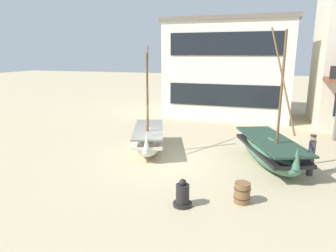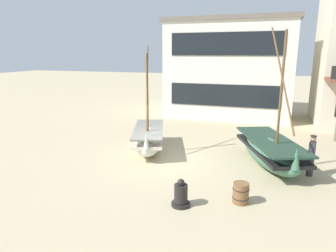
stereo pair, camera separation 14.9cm
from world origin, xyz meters
TOP-DOWN VIEW (x-y plane):
  - ground_plane at (0.00, 0.00)m, footprint 120.00×120.00m
  - fishing_boat_near_left at (-1.08, 1.14)m, footprint 2.70×4.44m
  - fishing_boat_centre_large at (4.75, 0.90)m, footprint 3.33×5.07m
  - fisherman_by_hull at (6.30, 0.20)m, footprint 0.31×0.41m
  - capstan_winch at (2.06, -3.84)m, footprint 0.63×0.63m
  - wooden_barrel at (3.88, -3.03)m, footprint 0.56×0.56m
  - harbor_building_main at (1.49, 12.27)m, footprint 9.51×6.95m

SIDE VIEW (x-z plane):
  - ground_plane at x=0.00m, z-range 0.00..0.00m
  - wooden_barrel at x=3.88m, z-range 0.00..0.70m
  - capstan_winch at x=2.06m, z-range -0.10..0.82m
  - fishing_boat_near_left at x=-1.08m, z-range -1.94..3.24m
  - fishing_boat_centre_large at x=4.75m, z-range -2.29..3.61m
  - fisherman_by_hull at x=6.30m, z-range -0.01..1.68m
  - harbor_building_main at x=1.49m, z-range 0.01..7.34m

